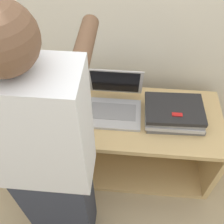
# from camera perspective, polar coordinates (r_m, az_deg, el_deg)

# --- Properties ---
(ground_plane) EXTENTS (12.00, 12.00, 0.00)m
(ground_plane) POSITION_cam_1_polar(r_m,az_deg,el_deg) (2.00, -0.48, -16.92)
(ground_plane) COLOR tan
(cart) EXTENTS (1.39, 0.53, 0.56)m
(cart) POSITION_cam_1_polar(r_m,az_deg,el_deg) (1.92, 0.36, -4.58)
(cart) COLOR tan
(cart) RESTS_ON ground_plane
(laptop_open) EXTENTS (0.35, 0.32, 0.26)m
(laptop_open) POSITION_cam_1_polar(r_m,az_deg,el_deg) (1.66, 0.40, 1.95)
(laptop_open) COLOR #B7B7BC
(laptop_open) RESTS_ON cart
(laptop_stack_left) EXTENTS (0.36, 0.26, 0.08)m
(laptop_stack_left) POSITION_cam_1_polar(r_m,az_deg,el_deg) (1.70, -12.77, 1.31)
(laptop_stack_left) COLOR gray
(laptop_stack_left) RESTS_ON cart
(laptop_stack_right) EXTENTS (0.37, 0.26, 0.11)m
(laptop_stack_right) POSITION_cam_1_polar(r_m,az_deg,el_deg) (1.65, 13.34, -0.25)
(laptop_stack_right) COLOR slate
(laptop_stack_right) RESTS_ON cart
(person) EXTENTS (0.40, 0.52, 1.56)m
(person) POSITION_cam_1_polar(r_m,az_deg,el_deg) (1.24, -13.46, -11.53)
(person) COLOR #2D3342
(person) RESTS_ON ground_plane
(inventory_tag) EXTENTS (0.06, 0.02, 0.01)m
(inventory_tag) POSITION_cam_1_polar(r_m,az_deg,el_deg) (1.56, 14.01, -0.55)
(inventory_tag) COLOR red
(inventory_tag) RESTS_ON laptop_stack_right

